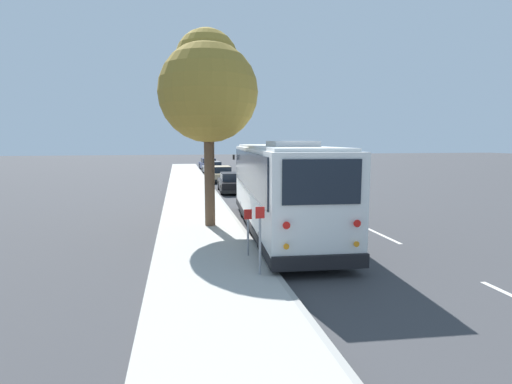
# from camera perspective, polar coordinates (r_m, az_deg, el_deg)

# --- Properties ---
(ground_plane) EXTENTS (160.00, 160.00, 0.00)m
(ground_plane) POSITION_cam_1_polar(r_m,az_deg,el_deg) (16.49, 3.29, -4.46)
(ground_plane) COLOR #3D3D3F
(sidewalk_slab) EXTENTS (80.00, 3.01, 0.15)m
(sidewalk_slab) POSITION_cam_1_polar(r_m,az_deg,el_deg) (16.00, -8.23, -4.63)
(sidewalk_slab) COLOR #B2AFA8
(sidewalk_slab) RESTS_ON ground
(curb_strip) EXTENTS (80.00, 0.14, 0.15)m
(curb_strip) POSITION_cam_1_polar(r_m,az_deg,el_deg) (16.15, -2.62, -4.45)
(curb_strip) COLOR #9D9A94
(curb_strip) RESTS_ON ground
(shuttle_bus) EXTENTS (10.83, 3.13, 3.36)m
(shuttle_bus) POSITION_cam_1_polar(r_m,az_deg,el_deg) (14.72, 3.49, 1.19)
(shuttle_bus) COLOR white
(shuttle_bus) RESTS_ON ground
(parked_sedan_black) EXTENTS (4.29, 1.89, 1.28)m
(parked_sedan_black) POSITION_cam_1_polar(r_m,az_deg,el_deg) (26.33, -3.37, 1.30)
(parked_sedan_black) COLOR black
(parked_sedan_black) RESTS_ON ground
(parked_sedan_tan) EXTENTS (4.50, 1.84, 1.26)m
(parked_sedan_tan) POSITION_cam_1_polar(r_m,az_deg,el_deg) (33.28, -5.05, 2.54)
(parked_sedan_tan) COLOR tan
(parked_sedan_tan) RESTS_ON ground
(parked_sedan_gray) EXTENTS (4.62, 1.92, 1.27)m
(parked_sedan_gray) POSITION_cam_1_polar(r_m,az_deg,el_deg) (40.47, -6.22, 3.40)
(parked_sedan_gray) COLOR slate
(parked_sedan_gray) RESTS_ON ground
(parked_sedan_navy) EXTENTS (4.75, 1.97, 1.32)m
(parked_sedan_navy) POSITION_cam_1_polar(r_m,az_deg,el_deg) (46.37, -6.84, 3.93)
(parked_sedan_navy) COLOR #19234C
(parked_sedan_navy) RESTS_ON ground
(street_tree) EXTENTS (3.68, 3.68, 7.38)m
(street_tree) POSITION_cam_1_polar(r_m,az_deg,el_deg) (15.36, -6.88, 14.75)
(street_tree) COLOR brown
(street_tree) RESTS_ON sidewalk_slab
(sign_post_near) EXTENTS (0.06, 0.22, 1.67)m
(sign_post_near) POSITION_cam_1_polar(r_m,az_deg,el_deg) (9.64, 0.57, -6.88)
(sign_post_near) COLOR gray
(sign_post_near) RESTS_ON sidewalk_slab
(sign_post_far) EXTENTS (0.06, 0.22, 1.32)m
(sign_post_far) POSITION_cam_1_polar(r_m,az_deg,el_deg) (11.29, -1.15, -5.69)
(sign_post_far) COLOR gray
(sign_post_far) RESTS_ON sidewalk_slab
(lane_stripe_mid) EXTENTS (2.40, 0.14, 0.01)m
(lane_stripe_mid) POSITION_cam_1_polar(r_m,az_deg,el_deg) (15.06, 17.66, -5.95)
(lane_stripe_mid) COLOR silver
(lane_stripe_mid) RESTS_ON ground
(lane_stripe_ahead) EXTENTS (2.40, 0.14, 0.01)m
(lane_stripe_ahead) POSITION_cam_1_polar(r_m,az_deg,el_deg) (20.41, 9.58, -2.25)
(lane_stripe_ahead) COLOR silver
(lane_stripe_ahead) RESTS_ON ground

